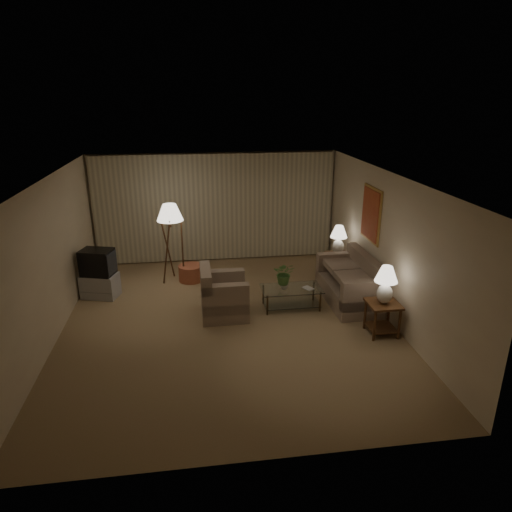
{
  "coord_description": "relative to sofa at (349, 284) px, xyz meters",
  "views": [
    {
      "loc": [
        -0.56,
        -7.65,
        4.05
      ],
      "look_at": [
        0.61,
        0.6,
        1.05
      ],
      "focal_mm": 32.0,
      "sensor_mm": 36.0,
      "label": 1
    }
  ],
  "objects": [
    {
      "name": "ground",
      "position": [
        -2.5,
        -0.5,
        -0.39
      ],
      "size": [
        7.0,
        7.0,
        0.0
      ],
      "primitive_type": "plane",
      "color": "#987653",
      "rests_on": "ground"
    },
    {
      "name": "room_shell",
      "position": [
        -2.48,
        1.01,
        1.36
      ],
      "size": [
        6.04,
        7.02,
        2.72
      ],
      "color": "beige",
      "rests_on": "ground"
    },
    {
      "name": "sofa",
      "position": [
        0.0,
        0.0,
        0.0
      ],
      "size": [
        1.79,
        0.95,
        0.78
      ],
      "rotation": [
        0.0,
        0.0,
        -1.55
      ],
      "color": "gray",
      "rests_on": "ground"
    },
    {
      "name": "armchair",
      "position": [
        -2.55,
        -0.23,
        -0.01
      ],
      "size": [
        0.92,
        0.87,
        0.77
      ],
      "rotation": [
        0.0,
        0.0,
        1.58
      ],
      "color": "gray",
      "rests_on": "ground"
    },
    {
      "name": "side_table_near",
      "position": [
        0.15,
        -1.35,
        0.02
      ],
      "size": [
        0.54,
        0.54,
        0.6
      ],
      "color": "#3C2010",
      "rests_on": "ground"
    },
    {
      "name": "side_table_far",
      "position": [
        0.15,
        1.25,
        0.01
      ],
      "size": [
        0.51,
        0.43,
        0.6
      ],
      "color": "#3C2010",
      "rests_on": "ground"
    },
    {
      "name": "table_lamp_near",
      "position": [
        0.15,
        -1.35,
        0.61
      ],
      "size": [
        0.4,
        0.4,
        0.68
      ],
      "color": "white",
      "rests_on": "side_table_near"
    },
    {
      "name": "table_lamp_far",
      "position": [
        0.15,
        1.25,
        0.6
      ],
      "size": [
        0.38,
        0.38,
        0.66
      ],
      "color": "white",
      "rests_on": "side_table_far"
    },
    {
      "name": "coffee_table",
      "position": [
        -1.21,
        -0.1,
        -0.11
      ],
      "size": [
        1.18,
        0.65,
        0.41
      ],
      "color": "silver",
      "rests_on": "ground"
    },
    {
      "name": "tv_cabinet",
      "position": [
        -5.05,
        0.97,
        -0.14
      ],
      "size": [
        0.96,
        0.84,
        0.5
      ],
      "primitive_type": "cube",
      "rotation": [
        0.0,
        0.0,
        -0.29
      ],
      "color": "#979799",
      "rests_on": "ground"
    },
    {
      "name": "crt_tv",
      "position": [
        -5.05,
        0.97,
        0.38
      ],
      "size": [
        0.87,
        0.79,
        0.54
      ],
      "primitive_type": "cube",
      "rotation": [
        0.0,
        0.0,
        -0.29
      ],
      "color": "black",
      "rests_on": "tv_cabinet"
    },
    {
      "name": "floor_lamp",
      "position": [
        -3.56,
        1.63,
        0.54
      ],
      "size": [
        0.58,
        0.58,
        1.78
      ],
      "color": "#3C2010",
      "rests_on": "ground"
    },
    {
      "name": "ottoman",
      "position": [
        -3.17,
        1.59,
        -0.21
      ],
      "size": [
        0.64,
        0.64,
        0.36
      ],
      "primitive_type": "cylinder",
      "rotation": [
        0.0,
        0.0,
        0.19
      ],
      "color": "#A84E39",
      "rests_on": "ground"
    },
    {
      "name": "vase",
      "position": [
        -1.36,
        -0.1,
        0.1
      ],
      "size": [
        0.18,
        0.18,
        0.15
      ],
      "primitive_type": "imported",
      "rotation": [
        0.0,
        0.0,
        -0.24
      ],
      "color": "white",
      "rests_on": "coffee_table"
    },
    {
      "name": "flowers",
      "position": [
        -1.36,
        -0.1,
        0.41
      ],
      "size": [
        0.49,
        0.45,
        0.46
      ],
      "primitive_type": "imported",
      "rotation": [
        0.0,
        0.0,
        -0.24
      ],
      "color": "#4D7E38",
      "rests_on": "vase"
    },
    {
      "name": "book",
      "position": [
        -0.96,
        -0.2,
        0.03
      ],
      "size": [
        0.24,
        0.27,
        0.02
      ],
      "primitive_type": "imported",
      "rotation": [
        0.0,
        0.0,
        0.51
      ],
      "color": "olive",
      "rests_on": "coffee_table"
    }
  ]
}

